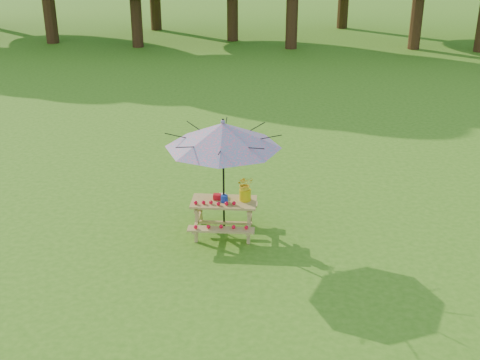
{
  "coord_description": "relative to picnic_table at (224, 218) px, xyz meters",
  "views": [
    {
      "loc": [
        -3.25,
        -7.92,
        5.33
      ],
      "look_at": [
        -3.99,
        2.11,
        1.1
      ],
      "focal_mm": 45.0,
      "sensor_mm": 36.0,
      "label": 1
    }
  ],
  "objects": [
    {
      "name": "patio_umbrella",
      "position": [
        0.0,
        0.0,
        1.62
      ],
      "size": [
        2.15,
        2.15,
        2.25
      ],
      "color": "black",
      "rests_on": "ground"
    },
    {
      "name": "tomatoes_row",
      "position": [
        -0.15,
        -0.18,
        0.38
      ],
      "size": [
        0.77,
        0.13,
        0.07
      ],
      "primitive_type": null,
      "color": "red",
      "rests_on": "picnic_table"
    },
    {
      "name": "flower_bucket",
      "position": [
        0.39,
        0.06,
        0.6
      ],
      "size": [
        0.36,
        0.33,
        0.48
      ],
      "color": "#D6BE0B",
      "rests_on": "picnic_table"
    },
    {
      "name": "produce_bins",
      "position": [
        -0.05,
        0.04,
        0.4
      ],
      "size": [
        0.28,
        0.32,
        0.13
      ],
      "color": "red",
      "rests_on": "picnic_table"
    },
    {
      "name": "picnic_table",
      "position": [
        0.0,
        0.0,
        0.0
      ],
      "size": [
        1.2,
        1.32,
        0.67
      ],
      "color": "#A98B4C",
      "rests_on": "ground"
    }
  ]
}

